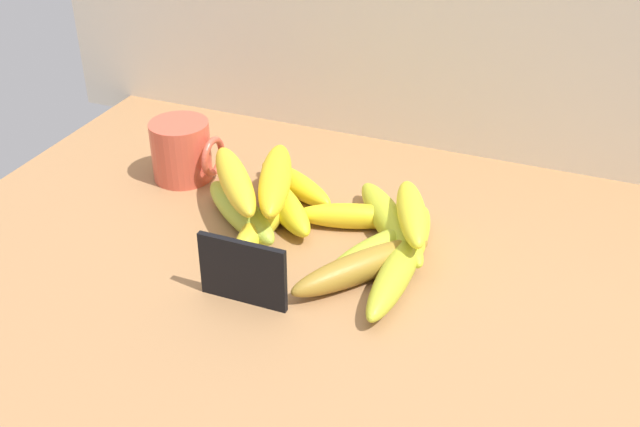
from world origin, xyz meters
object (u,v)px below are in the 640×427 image
banana_1 (241,212)px  banana_3 (379,249)px  banana_10 (275,179)px  banana_9 (362,267)px  coffee_mug (183,151)px  banana_11 (235,180)px  chalkboard_sign (243,274)px  banana_2 (413,240)px  banana_12 (412,213)px  banana_0 (390,222)px  banana_4 (397,272)px  banana_5 (262,224)px  banana_6 (352,216)px  banana_8 (295,184)px  banana_7 (284,204)px

banana_1 → banana_3: bearing=-3.2°
banana_1 → banana_10: bearing=42.9°
banana_10 → banana_9: bearing=-30.0°
coffee_mug → banana_11: coffee_mug is taller
chalkboard_sign → banana_9: size_ratio=0.54×
banana_2 → banana_12: (-0.56, 0.57, 3.67)cm
banana_0 → banana_4: size_ratio=1.03×
coffee_mug → banana_5: 20.78cm
banana_6 → banana_9: banana_9 is taller
banana_12 → coffee_mug: bearing=171.0°
banana_5 → banana_12: 19.97cm
banana_3 → banana_8: (-16.66, 11.63, -0.08)cm
banana_10 → chalkboard_sign: bearing=-76.9°
banana_2 → banana_11: size_ratio=0.89×
banana_4 → banana_12: bearing=95.2°
banana_1 → banana_7: size_ratio=1.06×
chalkboard_sign → banana_5: 14.27cm
coffee_mug → banana_12: 37.57cm
banana_0 → banana_9: 10.79cm
chalkboard_sign → banana_9: bearing=38.3°
banana_10 → banana_7: bearing=42.0°
banana_3 → banana_4: banana_4 is taller
chalkboard_sign → banana_0: size_ratio=0.53×
banana_1 → banana_2: bearing=6.1°
banana_9 → banana_11: size_ratio=1.08×
banana_4 → banana_10: size_ratio=1.06×
chalkboard_sign → banana_2: 23.34cm
banana_8 → banana_10: (0.27, -7.05, 4.42)cm
chalkboard_sign → banana_0: 23.15cm
banana_3 → banana_0: bearing=94.0°
banana_8 → chalkboard_sign: bearing=-79.9°
banana_2 → banana_12: banana_12 is taller
banana_1 → banana_2: size_ratio=1.06×
banana_2 → banana_6: size_ratio=1.08×
banana_4 → banana_10: banana_10 is taller
chalkboard_sign → banana_3: chalkboard_sign is taller
coffee_mug → banana_9: size_ratio=0.51×
banana_0 → banana_6: size_ratio=1.34×
banana_9 → banana_11: bearing=162.1°
banana_1 → banana_7: (4.51, 4.16, -0.13)cm
coffee_mug → banana_3: size_ratio=0.62×
banana_2 → banana_1: bearing=-173.9°
banana_7 → banana_8: 6.43cm
banana_9 → banana_11: 22.07cm
banana_3 → banana_9: banana_9 is taller
banana_4 → banana_2: bearing=91.3°
banana_1 → banana_8: bearing=71.8°
banana_6 → chalkboard_sign: bearing=-107.5°
coffee_mug → banana_7: coffee_mug is taller
banana_5 → banana_7: 5.42cm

